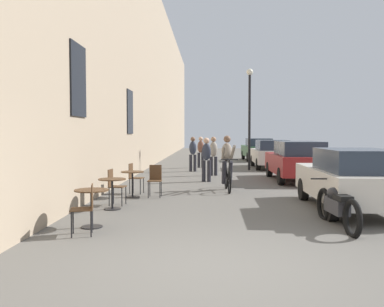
{
  "coord_description": "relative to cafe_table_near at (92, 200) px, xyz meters",
  "views": [
    {
      "loc": [
        -0.13,
        -5.45,
        1.78
      ],
      "look_at": [
        -0.85,
        12.89,
        0.88
      ],
      "focal_mm": 38.69,
      "sensor_mm": 36.0,
      "label": 1
    }
  ],
  "objects": [
    {
      "name": "ground_plane",
      "position": [
        2.33,
        -2.21,
        -0.52
      ],
      "size": [
        88.0,
        88.0,
        0.0
      ],
      "primitive_type": "plane",
      "color": "#5B5954"
    },
    {
      "name": "building_facade_left",
      "position": [
        -1.12,
        11.78,
        4.74
      ],
      "size": [
        0.54,
        68.0,
        10.53
      ],
      "color": "tan",
      "rests_on": "ground_plane"
    },
    {
      "name": "cafe_table_near",
      "position": [
        0.0,
        0.0,
        0.0
      ],
      "size": [
        0.64,
        0.64,
        0.72
      ],
      "color": "black",
      "rests_on": "ground_plane"
    },
    {
      "name": "cafe_chair_near_toward_street",
      "position": [
        0.07,
        -0.59,
        -0.0
      ],
      "size": [
        0.46,
        0.46,
        0.89
      ],
      "color": "black",
      "rests_on": "ground_plane"
    },
    {
      "name": "cafe_table_mid",
      "position": [
        -0.04,
        1.87,
        0.0
      ],
      "size": [
        0.64,
        0.64,
        0.72
      ],
      "color": "black",
      "rests_on": "ground_plane"
    },
    {
      "name": "cafe_chair_mid_toward_street",
      "position": [
        -0.12,
        2.45,
        -0.0
      ],
      "size": [
        0.42,
        0.42,
        0.89
      ],
      "color": "black",
      "rests_on": "ground_plane"
    },
    {
      "name": "cafe_table_far",
      "position": [
        0.09,
        3.73,
        0.0
      ],
      "size": [
        0.64,
        0.64,
        0.72
      ],
      "color": "black",
      "rests_on": "ground_plane"
    },
    {
      "name": "cafe_chair_far_toward_street",
      "position": [
        0.01,
        4.43,
        -0.0
      ],
      "size": [
        0.43,
        0.43,
        0.89
      ],
      "color": "black",
      "rests_on": "ground_plane"
    },
    {
      "name": "cafe_chair_far_toward_wall",
      "position": [
        0.72,
        3.81,
        -0.0
      ],
      "size": [
        0.38,
        0.38,
        0.89
      ],
      "color": "black",
      "rests_on": "ground_plane"
    },
    {
      "name": "cyclist_on_bicycle",
      "position": [
        2.8,
        5.22,
        0.29
      ],
      "size": [
        0.52,
        1.76,
        1.74
      ],
      "color": "black",
      "rests_on": "ground_plane"
    },
    {
      "name": "pedestrian_near",
      "position": [
        2.14,
        7.51,
        0.39
      ],
      "size": [
        0.38,
        0.3,
        1.62
      ],
      "color": "#26262D",
      "rests_on": "ground_plane"
    },
    {
      "name": "pedestrian_mid",
      "position": [
        2.43,
        9.73,
        0.4
      ],
      "size": [
        0.38,
        0.3,
        1.64
      ],
      "color": "#26262D",
      "rests_on": "ground_plane"
    },
    {
      "name": "pedestrian_far",
      "position": [
        1.49,
        11.55,
        0.39
      ],
      "size": [
        0.38,
        0.3,
        1.62
      ],
      "color": "#26262D",
      "rests_on": "ground_plane"
    },
    {
      "name": "pedestrian_furthest",
      "position": [
        1.82,
        13.75,
        0.38
      ],
      "size": [
        0.36,
        0.27,
        1.61
      ],
      "color": "#26262D",
      "rests_on": "ground_plane"
    },
    {
      "name": "street_lamp",
      "position": [
        4.2,
        12.51,
        2.59
      ],
      "size": [
        0.32,
        0.32,
        4.9
      ],
      "color": "black",
      "rests_on": "ground_plane"
    },
    {
      "name": "parked_car_nearest",
      "position": [
        5.48,
        1.95,
        0.22
      ],
      "size": [
        1.75,
        4.04,
        1.43
      ],
      "color": "beige",
      "rests_on": "ground_plane"
    },
    {
      "name": "parked_car_second",
      "position": [
        5.51,
        7.88,
        0.25
      ],
      "size": [
        1.78,
        4.19,
        1.49
      ],
      "color": "maroon",
      "rests_on": "ground_plane"
    },
    {
      "name": "parked_car_third",
      "position": [
        5.39,
        13.5,
        0.23
      ],
      "size": [
        1.75,
        4.07,
        1.44
      ],
      "color": "beige",
      "rests_on": "ground_plane"
    },
    {
      "name": "parked_car_fourth",
      "position": [
        5.46,
        19.56,
        0.24
      ],
      "size": [
        1.86,
        4.16,
        1.46
      ],
      "color": "#23512D",
      "rests_on": "ground_plane"
    },
    {
      "name": "parked_motorcycle",
      "position": [
        4.65,
        0.22,
        -0.12
      ],
      "size": [
        0.62,
        2.15,
        0.92
      ],
      "color": "black",
      "rests_on": "ground_plane"
    }
  ]
}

